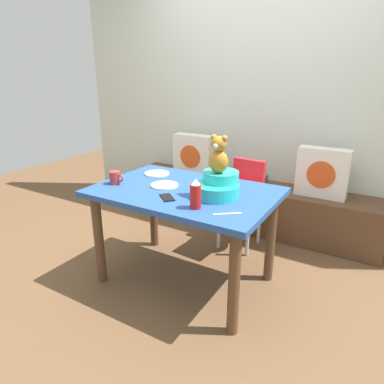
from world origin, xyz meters
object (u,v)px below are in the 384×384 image
(pillow_floral_left, at_px, (193,155))
(ketchup_bottle, at_px, (196,194))
(infant_seat_teal, at_px, (218,186))
(dining_table, at_px, (185,204))
(coffee_mug, at_px, (115,178))
(dinner_plate_far, at_px, (157,174))
(dinner_plate_near, at_px, (164,185))
(pillow_floral_right, at_px, (322,173))
(book_stack, at_px, (256,180))
(cell_phone, at_px, (167,197))
(teddy_bear, at_px, (219,155))
(highchair, at_px, (242,192))

(pillow_floral_left, xyz_separation_m, ketchup_bottle, (0.85, -1.42, 0.15))
(pillow_floral_left, height_order, infant_seat_teal, same)
(dining_table, height_order, ketchup_bottle, ketchup_bottle)
(coffee_mug, height_order, dinner_plate_far, coffee_mug)
(dining_table, relative_size, infant_seat_teal, 3.85)
(dinner_plate_near, bearing_deg, ketchup_bottle, -31.57)
(dining_table, bearing_deg, pillow_floral_right, 58.07)
(infant_seat_teal, relative_size, coffee_mug, 2.75)
(book_stack, relative_size, cell_phone, 1.39)
(teddy_bear, xyz_separation_m, ketchup_bottle, (-0.02, -0.26, -0.19))
(pillow_floral_right, distance_m, book_stack, 0.64)
(ketchup_bottle, bearing_deg, dining_table, 132.51)
(pillow_floral_left, xyz_separation_m, cell_phone, (0.60, -1.36, 0.06))
(pillow_floral_left, xyz_separation_m, infant_seat_teal, (0.87, -1.15, 0.13))
(coffee_mug, height_order, dinner_plate_near, coffee_mug)
(highchair, xyz_separation_m, dinner_plate_near, (-0.30, -0.75, 0.22))
(pillow_floral_left, relative_size, cell_phone, 3.06)
(dinner_plate_near, height_order, cell_phone, dinner_plate_near)
(highchair, relative_size, cell_phone, 5.49)
(pillow_floral_left, distance_m, book_stack, 0.73)
(pillow_floral_left, relative_size, ketchup_bottle, 2.38)
(highchair, height_order, coffee_mug, coffee_mug)
(book_stack, bearing_deg, dinner_plate_near, -102.79)
(book_stack, distance_m, coffee_mug, 1.49)
(pillow_floral_right, xyz_separation_m, coffee_mug, (-1.23, -1.31, 0.11))
(dining_table, xyz_separation_m, ketchup_bottle, (0.24, -0.26, 0.20))
(pillow_floral_right, relative_size, ketchup_bottle, 2.38)
(infant_seat_teal, height_order, teddy_bear, teddy_bear)
(cell_phone, bearing_deg, coffee_mug, 123.42)
(book_stack, height_order, dinner_plate_far, dinner_plate_far)
(teddy_bear, relative_size, ketchup_bottle, 1.35)
(book_stack, relative_size, dinner_plate_near, 1.00)
(infant_seat_teal, bearing_deg, highchair, 99.73)
(dining_table, relative_size, cell_phone, 8.83)
(pillow_floral_right, xyz_separation_m, teddy_bear, (-0.46, -1.15, 0.34))
(dining_table, relative_size, coffee_mug, 10.59)
(ketchup_bottle, relative_size, dinner_plate_far, 0.92)
(book_stack, xyz_separation_m, coffee_mug, (-0.61, -1.33, 0.28))
(teddy_bear, xyz_separation_m, coffee_mug, (-0.77, -0.15, -0.23))
(pillow_floral_right, distance_m, dinner_plate_near, 1.47)
(book_stack, xyz_separation_m, teddy_bear, (0.16, -1.18, 0.51))
(dining_table, xyz_separation_m, cell_phone, (-0.01, -0.21, 0.11))
(pillow_floral_left, distance_m, dining_table, 1.31)
(pillow_floral_right, bearing_deg, coffee_mug, -133.19)
(highchair, bearing_deg, cell_phone, -98.39)
(pillow_floral_right, height_order, dinner_plate_far, pillow_floral_right)
(pillow_floral_right, bearing_deg, ketchup_bottle, -108.73)
(book_stack, bearing_deg, coffee_mug, -114.72)
(ketchup_bottle, bearing_deg, coffee_mug, 171.83)
(dining_table, height_order, highchair, highchair)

